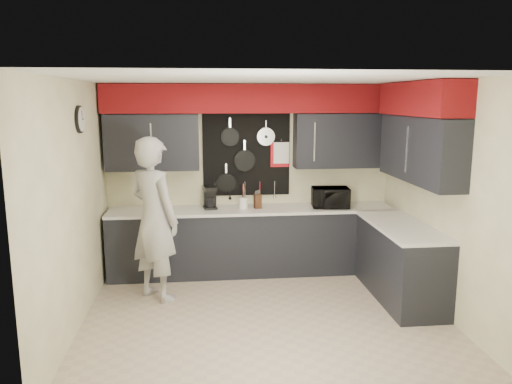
{
  "coord_description": "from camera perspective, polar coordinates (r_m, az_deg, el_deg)",
  "views": [
    {
      "loc": [
        -0.67,
        -5.21,
        2.4
      ],
      "look_at": [
        -0.05,
        0.5,
        1.32
      ],
      "focal_mm": 35.0,
      "sensor_mm": 36.0,
      "label": 1
    }
  ],
  "objects": [
    {
      "name": "right_wall_assembly",
      "position": [
        6.05,
        18.57,
        5.72
      ],
      "size": [
        0.36,
        3.5,
        2.6
      ],
      "color": "#EFEEB9",
      "rests_on": "ground"
    },
    {
      "name": "coffee_maker",
      "position": [
        6.84,
        -5.29,
        -0.56
      ],
      "size": [
        0.2,
        0.23,
        0.31
      ],
      "rotation": [
        0.0,
        0.0,
        0.17
      ],
      "color": "black",
      "rests_on": "base_cabinets"
    },
    {
      "name": "microwave",
      "position": [
        6.96,
        8.48,
        -0.63
      ],
      "size": [
        0.53,
        0.39,
        0.28
      ],
      "primitive_type": "imported",
      "rotation": [
        0.0,
        0.0,
        -0.1
      ],
      "color": "black",
      "rests_on": "base_cabinets"
    },
    {
      "name": "knife_block",
      "position": [
        6.83,
        0.19,
        -1.06
      ],
      "size": [
        0.11,
        0.11,
        0.2
      ],
      "primitive_type": "cube",
      "rotation": [
        0.0,
        0.0,
        0.22
      ],
      "color": "#371F11",
      "rests_on": "base_cabinets"
    },
    {
      "name": "back_wall_assembly",
      "position": [
        6.86,
        -0.51,
        7.35
      ],
      "size": [
        4.0,
        0.36,
        2.6
      ],
      "color": "#EFEEB9",
      "rests_on": "ground"
    },
    {
      "name": "base_cabinets",
      "position": [
        6.73,
        4.01,
        -6.18
      ],
      "size": [
        3.95,
        2.2,
        0.92
      ],
      "color": "black",
      "rests_on": "ground"
    },
    {
      "name": "person",
      "position": [
        6.07,
        -11.55,
        -3.06
      ],
      "size": [
        0.85,
        0.84,
        1.97
      ],
      "primitive_type": "imported",
      "rotation": [
        0.0,
        0.0,
        2.37
      ],
      "color": "#B3B4B1",
      "rests_on": "ground"
    },
    {
      "name": "ground",
      "position": [
        5.78,
        1.04,
        -13.93
      ],
      "size": [
        4.0,
        4.0,
        0.0
      ],
      "primitive_type": "plane",
      "color": "tan",
      "rests_on": "ground"
    },
    {
      "name": "left_wall_assembly",
      "position": [
        5.5,
        -20.02,
        -1.21
      ],
      "size": [
        0.05,
        3.5,
        2.6
      ],
      "color": "#EFEEB9",
      "rests_on": "ground"
    },
    {
      "name": "utensil_crock",
      "position": [
        6.83,
        -1.44,
        -1.25
      ],
      "size": [
        0.12,
        0.12,
        0.15
      ],
      "primitive_type": "cylinder",
      "color": "white",
      "rests_on": "base_cabinets"
    }
  ]
}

